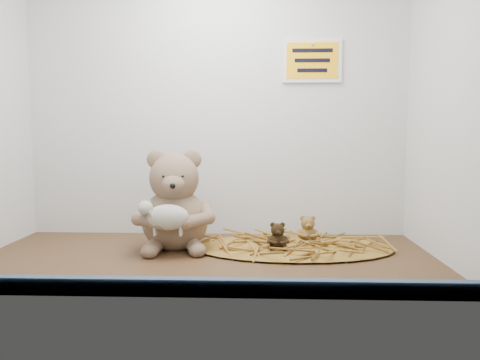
{
  "coord_description": "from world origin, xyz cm",
  "views": [
    {
      "loc": [
        13.2,
        -119.38,
        32.38
      ],
      "look_at": [
        8.57,
        2.95,
        20.26
      ],
      "focal_mm": 35.0,
      "sensor_mm": 36.0,
      "label": 1
    }
  ],
  "objects_px": {
    "main_teddy": "(175,200)",
    "toy_lamb": "(168,217)",
    "mini_teddy_tan": "(308,228)",
    "mini_teddy_brown": "(278,235)"
  },
  "relations": [
    {
      "from": "toy_lamb",
      "to": "mini_teddy_tan",
      "type": "xyz_separation_m",
      "value": [
        0.38,
        0.15,
        -0.06
      ]
    },
    {
      "from": "main_teddy",
      "to": "mini_teddy_brown",
      "type": "distance_m",
      "value": 0.3
    },
    {
      "from": "main_teddy",
      "to": "toy_lamb",
      "type": "relative_size",
      "value": 1.91
    },
    {
      "from": "main_teddy",
      "to": "mini_teddy_tan",
      "type": "bearing_deg",
      "value": -0.44
    },
    {
      "from": "main_teddy",
      "to": "mini_teddy_tan",
      "type": "distance_m",
      "value": 0.39
    },
    {
      "from": "toy_lamb",
      "to": "mini_teddy_brown",
      "type": "distance_m",
      "value": 0.3
    },
    {
      "from": "toy_lamb",
      "to": "mini_teddy_tan",
      "type": "relative_size",
      "value": 1.83
    },
    {
      "from": "main_teddy",
      "to": "toy_lamb",
      "type": "height_order",
      "value": "main_teddy"
    },
    {
      "from": "main_teddy",
      "to": "mini_teddy_tan",
      "type": "height_order",
      "value": "main_teddy"
    },
    {
      "from": "toy_lamb",
      "to": "mini_teddy_brown",
      "type": "relative_size",
      "value": 1.94
    }
  ]
}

